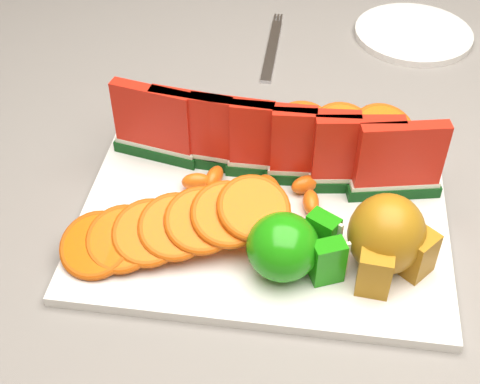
% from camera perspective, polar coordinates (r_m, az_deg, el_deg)
% --- Properties ---
extents(table, '(1.40, 0.90, 0.75)m').
position_cam_1_polar(table, '(0.88, 8.70, -3.85)').
color(table, '#4A2817').
rests_on(table, ground).
extents(tablecloth, '(1.53, 1.03, 0.20)m').
position_cam_1_polar(tablecloth, '(0.83, 9.14, -0.93)').
color(tablecloth, gray).
rests_on(tablecloth, table).
extents(platter, '(0.40, 0.30, 0.01)m').
position_cam_1_polar(platter, '(0.74, 2.05, -1.95)').
color(platter, silver).
rests_on(platter, tablecloth).
extents(apple_cluster, '(0.10, 0.08, 0.07)m').
position_cam_1_polar(apple_cluster, '(0.66, 4.31, -4.70)').
color(apple_cluster, '#217A1C').
rests_on(apple_cluster, platter).
extents(pear_cluster, '(0.10, 0.10, 0.09)m').
position_cam_1_polar(pear_cluster, '(0.67, 12.49, -3.84)').
color(pear_cluster, '#A4750E').
rests_on(pear_cluster, platter).
extents(side_plate, '(0.21, 0.21, 0.01)m').
position_cam_1_polar(side_plate, '(1.09, 14.57, 12.96)').
color(side_plate, silver).
rests_on(side_plate, tablecloth).
extents(fork, '(0.02, 0.20, 0.00)m').
position_cam_1_polar(fork, '(1.03, 2.77, 12.24)').
color(fork, silver).
rests_on(fork, tablecloth).
extents(watermelon_row, '(0.39, 0.07, 0.10)m').
position_cam_1_polar(watermelon_row, '(0.75, 2.77, 4.15)').
color(watermelon_row, '#0E3C0C').
rests_on(watermelon_row, platter).
extents(orange_fan_front, '(0.25, 0.15, 0.06)m').
position_cam_1_polar(orange_fan_front, '(0.68, -5.57, -2.94)').
color(orange_fan_front, '#C83B0B').
rests_on(orange_fan_front, platter).
extents(orange_fan_back, '(0.33, 0.10, 0.04)m').
position_cam_1_polar(orange_fan_back, '(0.82, 3.73, 5.72)').
color(orange_fan_back, '#C83B0B').
rests_on(orange_fan_back, platter).
extents(tangerine_segments, '(0.16, 0.07, 0.02)m').
position_cam_1_polar(tangerine_segments, '(0.75, 1.28, 0.28)').
color(tangerine_segments, orange).
rests_on(tangerine_segments, platter).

